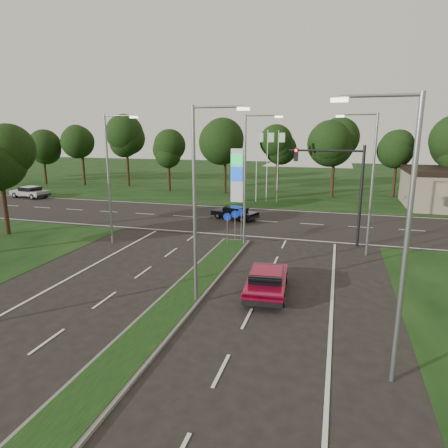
# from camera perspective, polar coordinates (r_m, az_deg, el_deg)

# --- Properties ---
(ground) EXTENTS (160.00, 160.00, 0.00)m
(ground) POSITION_cam_1_polar(r_m,az_deg,el_deg) (14.88, -15.45, -19.55)
(ground) COLOR black
(ground) RESTS_ON ground
(verge_far) EXTENTS (160.00, 50.00, 0.02)m
(verge_far) POSITION_cam_1_polar(r_m,az_deg,el_deg) (66.38, 9.90, 6.13)
(verge_far) COLOR black
(verge_far) RESTS_ON ground
(cross_road) EXTENTS (160.00, 12.00, 0.02)m
(cross_road) POSITION_cam_1_polar(r_m,az_deg,el_deg) (36.10, 4.52, 0.46)
(cross_road) COLOR black
(cross_road) RESTS_ON ground
(median_kerb) EXTENTS (2.00, 26.00, 0.12)m
(median_kerb) POSITION_cam_1_polar(r_m,az_deg,el_deg) (17.91, -8.70, -13.05)
(median_kerb) COLOR slate
(median_kerb) RESTS_ON ground
(streetlight_median_near) EXTENTS (2.53, 0.22, 9.00)m
(streetlight_median_near) POSITION_cam_1_polar(r_m,az_deg,el_deg) (17.79, -3.65, 3.93)
(streetlight_median_near) COLOR gray
(streetlight_median_near) RESTS_ON ground
(streetlight_median_far) EXTENTS (2.53, 0.22, 9.00)m
(streetlight_median_far) POSITION_cam_1_polar(r_m,az_deg,el_deg) (27.34, 3.41, 7.17)
(streetlight_median_far) COLOR gray
(streetlight_median_far) RESTS_ON ground
(streetlight_left_far) EXTENTS (2.53, 0.22, 9.00)m
(streetlight_left_far) POSITION_cam_1_polar(r_m,az_deg,el_deg) (29.00, -15.89, 7.04)
(streetlight_left_far) COLOR gray
(streetlight_left_far) RESTS_ON ground
(streetlight_right_far) EXTENTS (2.53, 0.22, 9.00)m
(streetlight_right_far) POSITION_cam_1_polar(r_m,az_deg,el_deg) (26.76, 20.03, 6.28)
(streetlight_right_far) COLOR gray
(streetlight_right_far) RESTS_ON ground
(streetlight_right_near) EXTENTS (2.53, 0.22, 9.00)m
(streetlight_right_near) POSITION_cam_1_polar(r_m,az_deg,el_deg) (13.00, 23.93, -0.65)
(streetlight_right_near) COLOR gray
(streetlight_right_near) RESTS_ON ground
(traffic_signal) EXTENTS (5.10, 0.42, 7.00)m
(traffic_signal) POSITION_cam_1_polar(r_m,az_deg,el_deg) (28.73, 16.50, 6.09)
(traffic_signal) COLOR black
(traffic_signal) RESTS_ON ground
(median_signs) EXTENTS (1.16, 1.76, 2.38)m
(median_signs) POSITION_cam_1_polar(r_m,az_deg,el_deg) (28.50, 1.53, 0.58)
(median_signs) COLOR gray
(median_signs) RESTS_ON ground
(gas_pylon) EXTENTS (5.80, 1.26, 8.00)m
(gas_pylon) POSITION_cam_1_polar(r_m,az_deg,el_deg) (45.13, 2.16, 7.16)
(gas_pylon) COLOR silver
(gas_pylon) RESTS_ON ground
(treeline_far) EXTENTS (6.00, 6.00, 9.90)m
(treeline_far) POSITION_cam_1_polar(r_m,az_deg,el_deg) (50.94, 8.43, 11.81)
(treeline_far) COLOR black
(treeline_far) RESTS_ON ground
(red_sedan) EXTENTS (2.26, 4.72, 1.26)m
(red_sedan) POSITION_cam_1_polar(r_m,az_deg,el_deg) (20.12, 6.11, -8.03)
(red_sedan) COLOR maroon
(red_sedan) RESTS_ON ground
(navy_sedan) EXTENTS (4.50, 3.00, 1.15)m
(navy_sedan) POSITION_cam_1_polar(r_m,az_deg,el_deg) (36.52, 1.56, 1.63)
(navy_sedan) COLOR black
(navy_sedan) RESTS_ON ground
(far_car_a) EXTENTS (5.02, 2.82, 1.36)m
(far_car_a) POSITION_cam_1_polar(r_m,az_deg,el_deg) (53.75, -25.98, 4.16)
(far_car_a) COLOR #A5A5A5
(far_car_a) RESTS_ON ground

